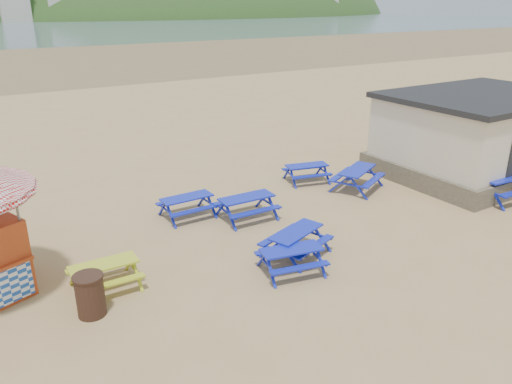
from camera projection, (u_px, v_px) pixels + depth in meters
ground at (272, 244)px, 14.15m from camera, size 400.00×400.00×0.00m
wet_sand at (6, 60)px, 57.54m from camera, size 400.00×400.00×0.00m
picnic_table_blue_a at (187, 207)px, 15.81m from camera, size 1.64×1.33×0.68m
picnic_table_blue_b at (307, 173)px, 18.91m from camera, size 1.85×1.62×0.66m
picnic_table_blue_c at (357, 179)px, 18.11m from camera, size 2.32×2.15×0.78m
picnic_table_blue_d at (291, 260)px, 12.57m from camera, size 1.79×1.55×0.65m
picnic_table_blue_e at (296, 243)px, 13.42m from camera, size 2.04×1.84×0.71m
picnic_table_blue_f at (503, 188)px, 17.20m from camera, size 2.12×1.77×0.84m
picnic_table_yellow at (105, 276)px, 11.85m from camera, size 1.60×1.30×0.66m
litter_bin at (90, 295)px, 10.79m from camera, size 0.66×0.66×0.97m
amenity_block at (479, 133)px, 19.61m from camera, size 7.40×5.40×3.15m
headland_town at (162, 37)px, 243.82m from camera, size 264.00×144.00×108.00m
picnic_table_blue_g at (247, 207)px, 15.68m from camera, size 1.78×1.46×0.73m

